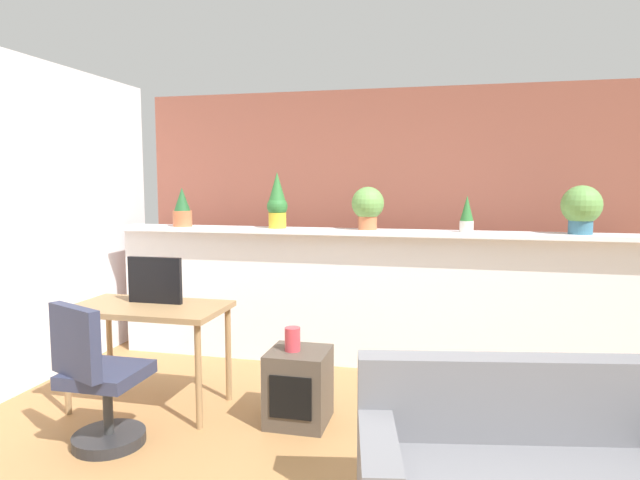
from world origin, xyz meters
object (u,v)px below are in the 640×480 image
potted_plant_4 (581,207)px  side_cube_shelf (299,387)px  potted_plant_3 (467,214)px  desk (149,317)px  potted_plant_0 (182,209)px  office_chair (98,387)px  vase_on_shelf (293,339)px  potted_plant_1 (277,202)px  tv_monitor (155,280)px  potted_plant_2 (368,206)px

potted_plant_4 → side_cube_shelf: (-1.97, -1.22, -1.18)m
potted_plant_3 → potted_plant_4: 0.87m
desk → potted_plant_0: bearing=105.2°
office_chair → vase_on_shelf: size_ratio=5.74×
potted_plant_1 → desk: 1.54m
potted_plant_1 → potted_plant_4: size_ratio=1.29×
potted_plant_3 → desk: 2.60m
potted_plant_4 → office_chair: potted_plant_4 is taller
office_chair → tv_monitor: bearing=91.0°
potted_plant_1 → tv_monitor: potted_plant_1 is taller
potted_plant_2 → potted_plant_3: 0.83m
potted_plant_2 → vase_on_shelf: potted_plant_2 is taller
potted_plant_2 → potted_plant_0: bearing=-177.9°
potted_plant_0 → tv_monitor: (0.33, -1.08, -0.46)m
office_chair → desk: bearing=92.3°
potted_plant_2 → side_cube_shelf: 1.73m
potted_plant_0 → potted_plant_3: 2.53m
potted_plant_2 → potted_plant_1: bearing=-177.0°
potted_plant_1 → potted_plant_2: 0.80m
potted_plant_1 → side_cube_shelf: bearing=-66.4°
potted_plant_1 → potted_plant_0: bearing=-178.7°
desk → vase_on_shelf: bearing=-0.8°
tv_monitor → office_chair: size_ratio=0.45×
potted_plant_1 → potted_plant_4: (2.49, 0.02, -0.03)m
potted_plant_0 → potted_plant_2: 1.71m
potted_plant_3 → vase_on_shelf: size_ratio=1.90×
potted_plant_3 → tv_monitor: bearing=-153.6°
side_cube_shelf → vase_on_shelf: (-0.04, -0.01, 0.33)m
side_cube_shelf → vase_on_shelf: bearing=-171.2°
tv_monitor → office_chair: bearing=-89.0°
potted_plant_2 → potted_plant_4: potted_plant_4 is taller
tv_monitor → vase_on_shelf: 1.12m
potted_plant_2 → desk: bearing=-138.8°
potted_plant_3 → potted_plant_4: size_ratio=0.79×
desk → office_chair: bearing=-87.7°
potted_plant_4 → side_cube_shelf: potted_plant_4 is taller
potted_plant_0 → potted_plant_4: bearing=0.8°
potted_plant_0 → potted_plant_3: (2.53, 0.01, -0.02)m
tv_monitor → potted_plant_3: bearing=26.4°
tv_monitor → office_chair: 0.89m
potted_plant_1 → office_chair: potted_plant_1 is taller
desk → tv_monitor: (0.01, 0.08, 0.25)m
tv_monitor → vase_on_shelf: tv_monitor is taller
potted_plant_0 → side_cube_shelf: bearing=-39.3°
potted_plant_3 → potted_plant_1: bearing=179.7°
potted_plant_0 → desk: 1.40m
potted_plant_3 → potted_plant_4: bearing=2.2°
potted_plant_2 → desk: potted_plant_2 is taller
potted_plant_1 → tv_monitor: 1.35m
desk → tv_monitor: 0.27m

